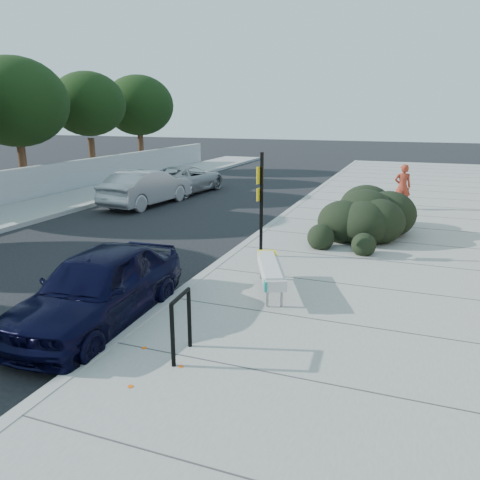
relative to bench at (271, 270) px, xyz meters
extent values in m
plane|color=black|center=(-1.76, -1.00, -0.64)|extent=(120.00, 120.00, 0.00)
cube|color=gray|center=(3.84, 4.00, -0.56)|extent=(11.20, 50.00, 0.15)
cube|color=gray|center=(-11.26, 4.00, -0.56)|extent=(3.00, 50.00, 0.15)
cube|color=#9E9E99|center=(-1.76, 4.00, -0.55)|extent=(0.22, 50.00, 0.17)
cube|color=#9E9E99|center=(-9.76, 4.00, -0.55)|extent=(0.22, 50.00, 0.17)
cylinder|color=#332114|center=(-14.26, 8.00, 0.56)|extent=(0.36, 0.36, 2.40)
ellipsoid|color=black|center=(-14.26, 8.00, 3.56)|extent=(4.60, 4.60, 3.91)
cylinder|color=#332114|center=(-14.26, 13.00, 0.56)|extent=(0.36, 0.36, 2.40)
ellipsoid|color=black|center=(-14.26, 13.00, 3.56)|extent=(4.00, 4.00, 3.40)
cylinder|color=#332114|center=(-14.26, 18.00, 0.56)|extent=(0.36, 0.36, 2.40)
ellipsoid|color=black|center=(-14.26, 18.00, 3.56)|extent=(4.40, 4.40, 3.74)
cylinder|color=gray|center=(0.17, -0.76, -0.29)|extent=(0.05, 0.05, 0.39)
cylinder|color=gray|center=(0.42, -0.66, -0.29)|extent=(0.05, 0.05, 0.39)
cylinder|color=gray|center=(-0.42, 0.66, -0.29)|extent=(0.05, 0.05, 0.39)
cylinder|color=gray|center=(-0.17, 0.76, -0.29)|extent=(0.05, 0.05, 0.39)
cylinder|color=gray|center=(-0.12, -0.05, -0.13)|extent=(0.62, 1.44, 0.03)
cylinder|color=gray|center=(0.13, 0.05, -0.13)|extent=(0.62, 1.44, 0.03)
cube|color=#B2B2B2|center=(0.00, 0.00, 0.01)|extent=(1.15, 2.03, 0.21)
cube|color=yellow|center=(-0.30, 0.74, 0.12)|extent=(0.54, 0.53, 0.02)
cube|color=teal|center=(0.18, -0.92, 0.01)|extent=(0.13, 0.23, 0.19)
cylinder|color=black|center=(-0.47, -3.31, 0.00)|extent=(0.06, 0.06, 0.97)
cylinder|color=black|center=(-0.51, -2.69, 0.00)|extent=(0.06, 0.06, 0.97)
cylinder|color=black|center=(-0.49, -3.00, 0.48)|extent=(0.11, 0.63, 0.06)
cube|color=black|center=(-0.96, 2.33, 0.84)|extent=(0.07, 0.07, 2.65)
cube|color=yellow|center=(-1.01, 2.34, 1.61)|extent=(0.09, 0.30, 0.43)
cube|color=yellow|center=(-1.01, 2.34, 1.13)|extent=(0.09, 0.28, 0.33)
ellipsoid|color=black|center=(1.29, 5.42, 0.31)|extent=(3.13, 4.64, 1.59)
imported|color=black|center=(-2.56, -2.21, 0.07)|extent=(1.83, 4.19, 1.40)
imported|color=#9B9B9F|center=(-7.80, 8.05, 0.11)|extent=(2.05, 4.65, 1.49)
imported|color=#9B9EA1|center=(-7.76, 11.49, 0.02)|extent=(2.61, 4.88, 1.30)
imported|color=maroon|center=(2.20, 10.06, 0.38)|extent=(0.70, 0.53, 1.72)
camera|label=1|loc=(2.58, -8.71, 3.09)|focal=35.00mm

